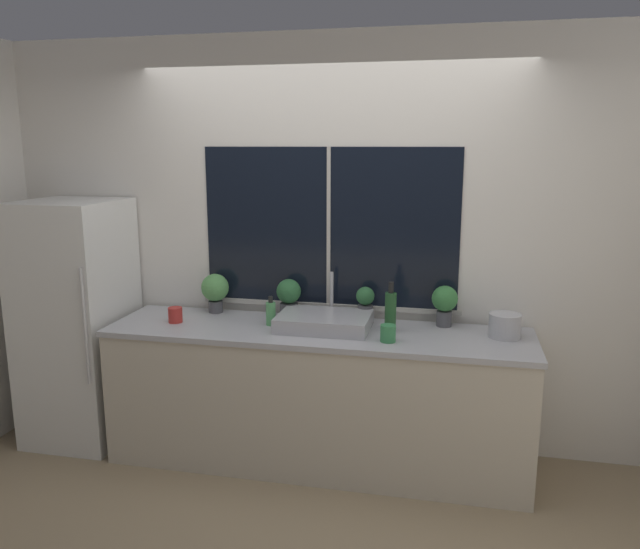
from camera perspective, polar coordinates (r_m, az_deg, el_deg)
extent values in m
plane|color=#937F60|center=(3.94, -1.34, -18.79)|extent=(14.00, 14.00, 0.00)
cube|color=silver|center=(4.13, 0.91, 2.72)|extent=(8.00, 0.06, 2.70)
cube|color=black|center=(4.08, 0.81, 4.37)|extent=(1.68, 0.01, 1.03)
cube|color=#BCB7AD|center=(4.08, 0.79, 4.36)|extent=(0.02, 0.01, 1.03)
cube|color=#BCB7AD|center=(4.18, 0.77, -2.86)|extent=(1.74, 0.04, 0.03)
cube|color=silver|center=(5.73, -20.25, 4.54)|extent=(0.06, 7.00, 2.70)
cube|color=beige|center=(4.02, -0.27, -11.32)|extent=(2.60, 0.64, 0.85)
cube|color=#ADADB2|center=(3.87, -0.27, -5.32)|extent=(2.63, 0.67, 0.03)
cube|color=silver|center=(4.55, -21.27, -4.05)|extent=(0.62, 0.66, 1.64)
cylinder|color=silver|center=(4.11, -20.68, -4.48)|extent=(0.02, 0.02, 0.74)
cube|color=#ADADB2|center=(3.88, 0.39, -4.31)|extent=(0.57, 0.40, 0.09)
cylinder|color=#B7B7BC|center=(4.11, 1.06, -3.84)|extent=(0.04, 0.04, 0.03)
cylinder|color=#B7B7BC|center=(4.07, 1.07, -1.72)|extent=(0.02, 0.02, 0.28)
cylinder|color=#4C4C51|center=(4.31, -9.52, -2.91)|extent=(0.10, 0.10, 0.08)
sphere|color=#569951|center=(4.28, -9.58, -1.18)|extent=(0.19, 0.19, 0.19)
cylinder|color=#4C4C51|center=(4.15, -2.86, -3.25)|extent=(0.12, 0.12, 0.09)
sphere|color=#2D6638|center=(4.11, -2.88, -1.54)|extent=(0.16, 0.16, 0.16)
cylinder|color=#4C4C51|center=(4.04, 4.14, -3.54)|extent=(0.10, 0.10, 0.11)
sphere|color=#2D6638|center=(4.02, 4.16, -1.97)|extent=(0.12, 0.12, 0.12)
cylinder|color=#4C4C51|center=(4.01, 11.27, -3.97)|extent=(0.10, 0.10, 0.10)
sphere|color=#387A3D|center=(3.98, 11.34, -2.17)|extent=(0.16, 0.16, 0.16)
cylinder|color=#519E5B|center=(3.96, -4.52, -3.60)|extent=(0.06, 0.06, 0.15)
cylinder|color=black|center=(3.93, -4.54, -2.28)|extent=(0.03, 0.03, 0.04)
cylinder|color=#235128|center=(3.83, 6.46, -3.43)|extent=(0.07, 0.07, 0.24)
cylinder|color=black|center=(3.80, 6.52, -1.19)|extent=(0.03, 0.03, 0.07)
cylinder|color=#B72D28|center=(4.12, -13.09, -3.62)|extent=(0.09, 0.09, 0.10)
cylinder|color=#38844C|center=(3.65, 6.24, -5.37)|extent=(0.09, 0.09, 0.10)
cylinder|color=#B2B2B7|center=(3.86, 16.54, -4.50)|extent=(0.19, 0.19, 0.14)
cone|color=#B2B2B7|center=(3.84, 16.61, -3.35)|extent=(0.16, 0.16, 0.02)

